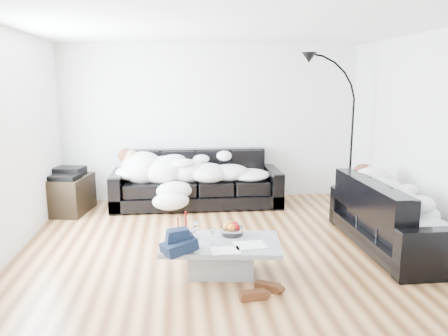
{
  "coord_description": "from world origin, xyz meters",
  "views": [
    {
      "loc": [
        -0.59,
        -5.16,
        1.98
      ],
      "look_at": [
        0.0,
        0.3,
        0.9
      ],
      "focal_mm": 35.0,
      "sensor_mm": 36.0,
      "label": 1
    }
  ],
  "objects": [
    {
      "name": "ground",
      "position": [
        0.0,
        0.0,
        0.0
      ],
      "size": [
        5.0,
        5.0,
        0.0
      ],
      "primitive_type": "plane",
      "color": "brown",
      "rests_on": "ground"
    },
    {
      "name": "wall_back",
      "position": [
        0.0,
        2.25,
        1.3
      ],
      "size": [
        5.0,
        0.02,
        2.6
      ],
      "primitive_type": "cube",
      "color": "silver",
      "rests_on": "ground"
    },
    {
      "name": "wall_left",
      "position": [
        -2.5,
        0.0,
        1.3
      ],
      "size": [
        0.02,
        4.5,
        2.6
      ],
      "primitive_type": "cube",
      "color": "silver",
      "rests_on": "ground"
    },
    {
      "name": "wall_right",
      "position": [
        2.5,
        0.0,
        1.3
      ],
      "size": [
        0.02,
        4.5,
        2.6
      ],
      "primitive_type": "cube",
      "color": "silver",
      "rests_on": "ground"
    },
    {
      "name": "ceiling",
      "position": [
        0.0,
        0.0,
        2.6
      ],
      "size": [
        5.0,
        5.0,
        0.0
      ],
      "primitive_type": "plane",
      "color": "white",
      "rests_on": "ground"
    },
    {
      "name": "sofa_back",
      "position": [
        -0.29,
        1.74,
        0.44
      ],
      "size": [
        2.7,
        0.94,
        0.88
      ],
      "primitive_type": "cube",
      "color": "black",
      "rests_on": "ground"
    },
    {
      "name": "sofa_right",
      "position": [
        2.0,
        -0.33,
        0.41
      ],
      "size": [
        0.87,
        2.03,
        0.82
      ],
      "primitive_type": "cube",
      "rotation": [
        0.0,
        0.0,
        1.57
      ],
      "color": "black",
      "rests_on": "ground"
    },
    {
      "name": "sleeper_back",
      "position": [
        -0.29,
        1.69,
        0.65
      ],
      "size": [
        2.29,
        0.79,
        0.46
      ],
      "primitive_type": null,
      "color": "white",
      "rests_on": "sofa_back"
    },
    {
      "name": "sleeper_right",
      "position": [
        2.0,
        -0.33,
        0.63
      ],
      "size": [
        0.73,
        1.74,
        0.43
      ],
      "primitive_type": null,
      "rotation": [
        0.0,
        0.0,
        1.57
      ],
      "color": "white",
      "rests_on": "sofa_right"
    },
    {
      "name": "teal_cushion",
      "position": [
        1.94,
        0.29,
        0.72
      ],
      "size": [
        0.42,
        0.38,
        0.2
      ],
      "primitive_type": "ellipsoid",
      "rotation": [
        0.0,
        0.0,
        0.24
      ],
      "color": "#0E654F",
      "rests_on": "sofa_right"
    },
    {
      "name": "coffee_table",
      "position": [
        -0.16,
        -0.89,
        0.18
      ],
      "size": [
        1.29,
        0.85,
        0.35
      ],
      "primitive_type": "cube",
      "rotation": [
        0.0,
        0.0,
        -0.12
      ],
      "color": "#939699",
      "rests_on": "ground"
    },
    {
      "name": "fruit_bowl",
      "position": [
        -0.02,
        -0.69,
        0.43
      ],
      "size": [
        0.26,
        0.26,
        0.15
      ],
      "primitive_type": "cylinder",
      "rotation": [
        0.0,
        0.0,
        0.1
      ],
      "color": "white",
      "rests_on": "coffee_table"
    },
    {
      "name": "wine_glass_a",
      "position": [
        -0.41,
        -0.74,
        0.44
      ],
      "size": [
        0.09,
        0.09,
        0.18
      ],
      "primitive_type": "cylinder",
      "rotation": [
        0.0,
        0.0,
        -0.24
      ],
      "color": "white",
      "rests_on": "coffee_table"
    },
    {
      "name": "wine_glass_b",
      "position": [
        -0.45,
        -0.86,
        0.43
      ],
      "size": [
        0.08,
        0.08,
        0.15
      ],
      "primitive_type": "cylinder",
      "rotation": [
        0.0,
        0.0,
        -0.25
      ],
      "color": "white",
      "rests_on": "coffee_table"
    },
    {
      "name": "wine_glass_c",
      "position": [
        -0.24,
        -0.94,
        0.44
      ],
      "size": [
        0.09,
        0.09,
        0.17
      ],
      "primitive_type": "cylinder",
      "rotation": [
        0.0,
        0.0,
        0.29
      ],
      "color": "white",
      "rests_on": "coffee_table"
    },
    {
      "name": "candle_left",
      "position": [
        -0.6,
        -0.7,
        0.47
      ],
      "size": [
        0.05,
        0.05,
        0.22
      ],
      "primitive_type": "cylinder",
      "rotation": [
        0.0,
        0.0,
        -0.21
      ],
      "color": "maroon",
      "rests_on": "coffee_table"
    },
    {
      "name": "candle_right",
      "position": [
        -0.51,
        -0.62,
        0.48
      ],
      "size": [
        0.06,
        0.06,
        0.25
      ],
      "primitive_type": "cylinder",
      "rotation": [
        0.0,
        0.0,
        0.29
      ],
      "color": "maroon",
      "rests_on": "coffee_table"
    },
    {
      "name": "newspaper_a",
      "position": [
        0.12,
        -1.02,
        0.36
      ],
      "size": [
        0.34,
        0.27,
        0.01
      ],
      "primitive_type": "cube",
      "rotation": [
        0.0,
        0.0,
        0.1
      ],
      "color": "silver",
      "rests_on": "coffee_table"
    },
    {
      "name": "newspaper_b",
      "position": [
        -0.14,
        -1.14,
        0.36
      ],
      "size": [
        0.3,
        0.22,
        0.01
      ],
      "primitive_type": "cube",
      "rotation": [
        0.0,
        0.0,
        0.05
      ],
      "color": "silver",
      "rests_on": "coffee_table"
    },
    {
      "name": "navy_jacket",
      "position": [
        -0.61,
        -1.1,
        0.52
      ],
      "size": [
        0.4,
        0.37,
        0.17
      ],
      "primitive_type": null,
      "rotation": [
        0.0,
        0.0,
        0.32
      ],
      "color": "black",
      "rests_on": "coffee_table"
    },
    {
      "name": "shoes",
      "position": [
        0.16,
        -1.41,
        0.05
      ],
      "size": [
        0.44,
        0.34,
        0.09
      ],
      "primitive_type": null,
      "rotation": [
        0.0,
        0.0,
        -0.09
      ],
      "color": "#472311",
      "rests_on": "ground"
    },
    {
      "name": "av_cabinet",
      "position": [
        -2.27,
        1.59,
        0.28
      ],
      "size": [
        0.69,
        0.9,
        0.56
      ],
      "primitive_type": "cube",
      "rotation": [
        0.0,
        0.0,
        -0.17
      ],
      "color": "black",
      "rests_on": "ground"
    },
    {
      "name": "stereo",
      "position": [
        -2.27,
        1.59,
        0.62
      ],
      "size": [
        0.51,
        0.44,
        0.13
      ],
      "primitive_type": "cube",
      "rotation": [
        0.0,
        0.0,
        -0.24
      ],
      "color": "black",
      "rests_on": "av_cabinet"
    },
    {
      "name": "floor_lamp",
      "position": [
        2.12,
        1.34,
        1.07
      ],
      "size": [
        0.79,
        0.36,
        2.13
      ],
      "primitive_type": null,
      "rotation": [
        0.0,
        0.0,
        -0.07
      ],
      "color": "black",
      "rests_on": "ground"
    }
  ]
}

